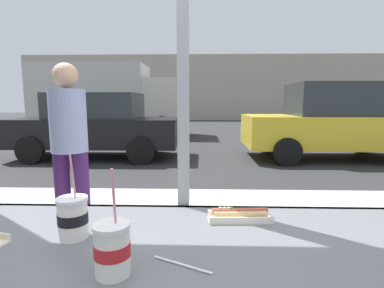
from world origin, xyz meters
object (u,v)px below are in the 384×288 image
Objects in this scene: parked_car_black at (97,125)px; parked_car_yellow at (332,122)px; pedestrian at (69,141)px; soda_cup_right at (73,217)px; soda_cup_left at (112,248)px; box_truck at (110,98)px; hotdog_tray_far at (240,215)px.

parked_car_black is 5.95m from parked_car_yellow.
soda_cup_right is at bearing -65.50° from pedestrian.
parked_car_black reaches higher than soda_cup_right.
pedestrian is (-0.75, 1.65, 0.04)m from soda_cup_right.
parked_car_yellow is (3.52, 6.71, -0.10)m from soda_cup_left.
soda_cup_right is at bearing -71.11° from parked_car_black.
box_truck is at bearing 103.32° from parked_car_black.
parked_car_yellow is at bearing -34.31° from box_truck.
soda_cup_right is 0.05× the size of box_truck.
soda_cup_right is 1.18× the size of hotdog_tray_far.
box_truck is at bearing 106.55° from soda_cup_right.
box_truck is (-3.37, 11.34, 0.55)m from soda_cup_right.
parked_car_black is 0.67× the size of box_truck.
box_truck is at bearing 107.18° from soda_cup_left.
soda_cup_right reaches higher than hotdog_tray_far.
pedestrian is at bearing 132.21° from hotdog_tray_far.
parked_car_black is at bearing 106.88° from pedestrian.
soda_cup_left is 1.00× the size of soda_cup_right.
parked_car_black is 0.99× the size of parked_car_yellow.
soda_cup_right is 11.84m from box_truck.
parked_car_yellow is at bearing 62.31° from soda_cup_left.
soda_cup_left is 0.05× the size of box_truck.
soda_cup_right is 0.62m from hotdog_tray_far.
pedestrian is at bearing 117.09° from soda_cup_left.
soda_cup_left and soda_cup_right have the same top height.
soda_cup_right is at bearing -119.80° from parked_car_yellow.
soda_cup_left is 1.19× the size of hotdog_tray_far.
hotdog_tray_far is 6.93m from parked_car_black.
soda_cup_right is 6.87m from parked_car_black.
parked_car_black is at bearing 108.89° from soda_cup_right.
soda_cup_left is at bearing -135.91° from hotdog_tray_far.
box_truck is at bearing 145.69° from parked_car_yellow.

